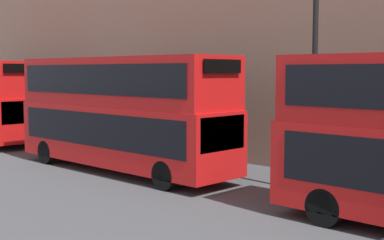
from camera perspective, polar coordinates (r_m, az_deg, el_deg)
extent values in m
cylinder|color=black|center=(14.25, 13.96, -9.02)|extent=(0.30, 1.00, 1.00)
cylinder|color=black|center=(16.19, 17.99, -7.40)|extent=(0.30, 1.00, 1.00)
cube|color=red|center=(21.29, -7.57, -1.50)|extent=(2.55, 10.62, 2.28)
cube|color=red|center=(21.14, -7.64, 4.09)|extent=(2.50, 10.41, 1.87)
cube|color=black|center=(21.26, -7.58, -0.77)|extent=(2.59, 9.77, 1.28)
cube|color=black|center=(21.14, -7.64, 4.35)|extent=(2.59, 9.77, 1.12)
cube|color=black|center=(17.43, 3.27, -1.44)|extent=(2.17, 0.06, 1.14)
cube|color=black|center=(17.31, 3.31, 5.74)|extent=(1.78, 0.06, 0.45)
cylinder|color=black|center=(17.93, -2.95, -5.93)|extent=(0.30, 1.00, 1.00)
cylinder|color=black|center=(19.50, 1.91, -5.01)|extent=(0.30, 1.00, 1.00)
cylinder|color=black|center=(23.82, -15.24, -3.32)|extent=(0.30, 1.00, 1.00)
cylinder|color=black|center=(25.03, -10.81, -2.82)|extent=(0.30, 1.00, 1.00)
cube|color=black|center=(27.82, -17.71, 0.79)|extent=(2.17, 0.06, 1.13)
cube|color=black|center=(27.75, -17.83, 5.27)|extent=(1.78, 0.06, 0.45)
cylinder|color=black|center=(29.87, -17.16, -1.66)|extent=(0.30, 1.00, 1.00)
cylinder|color=black|center=(17.69, 12.90, 2.91)|extent=(0.18, 0.18, 6.59)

